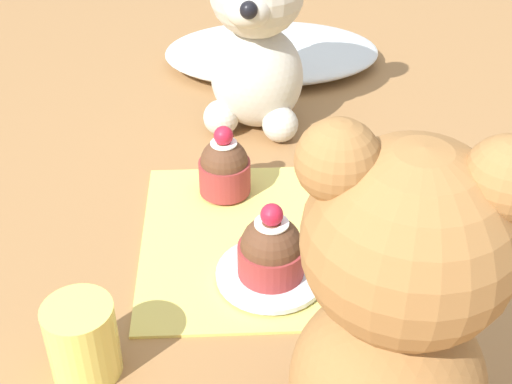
# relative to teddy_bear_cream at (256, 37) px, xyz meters

# --- Properties ---
(ground_plane) EXTENTS (4.00, 4.00, 0.00)m
(ground_plane) POSITION_rel_teddy_bear_cream_xyz_m (-0.01, -0.22, -0.11)
(ground_plane) COLOR #9E7042
(knitted_placemat) EXTENTS (0.21, 0.23, 0.01)m
(knitted_placemat) POSITION_rel_teddy_bear_cream_xyz_m (-0.01, -0.22, -0.11)
(knitted_placemat) COLOR #E0D166
(knitted_placemat) RESTS_ON ground_plane
(tulle_cloth) EXTENTS (0.29, 0.19, 0.04)m
(tulle_cloth) POSITION_rel_teddy_bear_cream_xyz_m (0.03, 0.16, -0.09)
(tulle_cloth) COLOR white
(tulle_cloth) RESTS_ON ground_plane
(teddy_bear_cream) EXTENTS (0.13, 0.12, 0.22)m
(teddy_bear_cream) POSITION_rel_teddy_bear_cream_xyz_m (0.00, 0.00, 0.00)
(teddy_bear_cream) COLOR beige
(teddy_bear_cream) RESTS_ON ground_plane
(teddy_bear_tan) EXTENTS (0.14, 0.14, 0.25)m
(teddy_bear_tan) POSITION_rel_teddy_bear_cream_xyz_m (0.06, -0.44, 0.02)
(teddy_bear_tan) COLOR #A3703D
(teddy_bear_tan) RESTS_ON ground_plane
(cupcake_near_cream_bear) EXTENTS (0.05, 0.05, 0.07)m
(cupcake_near_cream_bear) POSITION_rel_teddy_bear_cream_xyz_m (-0.04, -0.14, -0.08)
(cupcake_near_cream_bear) COLOR #993333
(cupcake_near_cream_bear) RESTS_ON knitted_placemat
(saucer_plate) EXTENTS (0.09, 0.09, 0.01)m
(saucer_plate) POSITION_rel_teddy_bear_cream_xyz_m (0.00, -0.27, -0.10)
(saucer_plate) COLOR silver
(saucer_plate) RESTS_ON knitted_placemat
(cupcake_near_tan_bear) EXTENTS (0.06, 0.06, 0.07)m
(cupcake_near_tan_bear) POSITION_rel_teddy_bear_cream_xyz_m (0.00, -0.27, -0.07)
(cupcake_near_tan_bear) COLOR #993333
(cupcake_near_tan_bear) RESTS_ON saucer_plate
(juice_glass) EXTENTS (0.05, 0.05, 0.06)m
(juice_glass) POSITION_rel_teddy_bear_cream_xyz_m (-0.14, -0.36, -0.08)
(juice_glass) COLOR #EADB66
(juice_glass) RESTS_ON ground_plane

